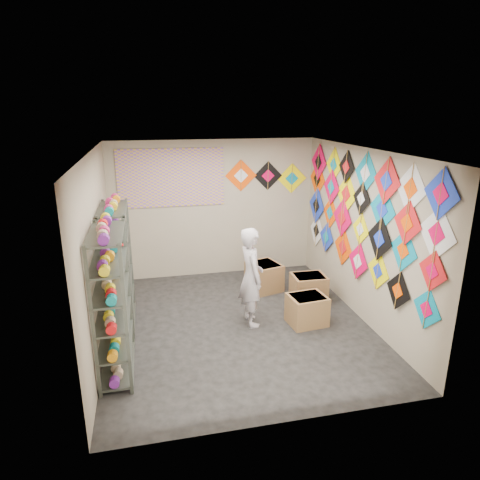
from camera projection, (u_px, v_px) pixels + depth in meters
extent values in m
plane|color=black|center=(238.00, 324.00, 6.75)|extent=(4.50, 4.50, 0.00)
plane|color=tan|center=(214.00, 209.00, 8.44)|extent=(4.00, 0.00, 4.00)
plane|color=tan|center=(286.00, 311.00, 4.25)|extent=(4.00, 0.00, 4.00)
plane|color=tan|center=(97.00, 253.00, 5.93)|extent=(0.00, 4.50, 4.50)
plane|color=tan|center=(361.00, 235.00, 6.76)|extent=(0.00, 4.50, 4.50)
plane|color=gray|center=(238.00, 151.00, 5.94)|extent=(4.50, 4.50, 0.00)
cube|color=#4C5147|center=(112.00, 304.00, 5.30)|extent=(0.40, 1.10, 1.90)
cube|color=#4C5147|center=(118.00, 267.00, 6.51)|extent=(0.40, 1.10, 1.90)
cylinder|color=#DE2973|center=(109.00, 314.00, 4.83)|extent=(0.12, 0.10, 0.12)
cylinder|color=orange|center=(110.00, 307.00, 5.01)|extent=(0.12, 0.10, 0.12)
cylinder|color=yellow|center=(111.00, 300.00, 5.18)|extent=(0.12, 0.10, 0.12)
cylinder|color=white|center=(112.00, 294.00, 5.36)|extent=(0.12, 0.10, 0.12)
cylinder|color=red|center=(113.00, 288.00, 5.54)|extent=(0.12, 0.10, 0.12)
cylinder|color=purple|center=(114.00, 282.00, 5.72)|extent=(0.12, 0.10, 0.12)
cylinder|color=tan|center=(115.00, 273.00, 6.04)|extent=(0.12, 0.10, 0.12)
cylinder|color=#0F8387|center=(116.00, 268.00, 6.22)|extent=(0.12, 0.10, 0.12)
cylinder|color=#DE2973|center=(117.00, 263.00, 6.40)|extent=(0.12, 0.10, 0.12)
cylinder|color=orange|center=(117.00, 259.00, 6.57)|extent=(0.12, 0.10, 0.12)
cylinder|color=yellow|center=(118.00, 255.00, 6.75)|extent=(0.12, 0.10, 0.12)
cylinder|color=white|center=(119.00, 251.00, 6.93)|extent=(0.12, 0.10, 0.12)
cube|color=#0682A1|center=(427.00, 309.00, 5.24)|extent=(0.03, 0.54, 0.54)
cube|color=black|center=(398.00, 291.00, 5.79)|extent=(0.04, 0.56, 0.56)
cube|color=#FFF002|center=(378.00, 271.00, 6.30)|extent=(0.02, 0.59, 0.59)
cube|color=#DF0145|center=(358.00, 261.00, 6.86)|extent=(0.04, 0.62, 0.61)
cube|color=#FF4800|center=(343.00, 247.00, 7.40)|extent=(0.02, 0.66, 0.66)
cube|color=#1936C6|center=(326.00, 237.00, 8.02)|extent=(0.03, 0.59, 0.58)
cube|color=white|center=(317.00, 230.00, 8.51)|extent=(0.03, 0.64, 0.64)
cube|color=red|center=(433.00, 271.00, 5.06)|extent=(0.02, 0.52, 0.52)
cube|color=#0682A1|center=(404.00, 250.00, 5.64)|extent=(0.04, 0.61, 0.61)
cube|color=black|center=(380.00, 239.00, 6.17)|extent=(0.03, 0.66, 0.66)
cube|color=#FFF002|center=(361.00, 229.00, 6.74)|extent=(0.02, 0.52, 0.52)
cube|color=#DF0145|center=(342.00, 218.00, 7.32)|extent=(0.01, 0.68, 0.68)
cube|color=#FF4800|center=(330.00, 213.00, 7.82)|extent=(0.02, 0.60, 0.60)
cube|color=#1936C6|center=(316.00, 206.00, 8.39)|extent=(0.03, 0.72, 0.72)
cube|color=white|center=(437.00, 234.00, 4.96)|extent=(0.02, 0.68, 0.68)
cube|color=red|center=(407.00, 223.00, 5.48)|extent=(0.03, 0.60, 0.60)
cube|color=#0682A1|center=(382.00, 209.00, 6.08)|extent=(0.02, 0.67, 0.67)
cube|color=black|center=(362.00, 199.00, 6.61)|extent=(0.03, 0.53, 0.53)
cube|color=#FFF002|center=(346.00, 194.00, 7.14)|extent=(0.04, 0.71, 0.71)
cube|color=#DF0145|center=(331.00, 187.00, 7.66)|extent=(0.01, 0.65, 0.65)
cube|color=#FF4800|center=(317.00, 179.00, 8.30)|extent=(0.01, 0.71, 0.71)
cube|color=#1936C6|center=(441.00, 194.00, 4.82)|extent=(0.01, 0.62, 0.62)
cube|color=white|center=(411.00, 189.00, 5.39)|extent=(0.03, 0.66, 0.66)
cube|color=red|center=(387.00, 181.00, 5.89)|extent=(0.04, 0.67, 0.67)
cube|color=#0682A1|center=(366.00, 173.00, 6.47)|extent=(0.03, 0.66, 0.66)
cube|color=black|center=(346.00, 167.00, 7.03)|extent=(0.02, 0.55, 0.55)
cube|color=#FFF002|center=(334.00, 165.00, 7.54)|extent=(0.02, 0.62, 0.62)
cube|color=#DF0145|center=(319.00, 162.00, 8.14)|extent=(0.02, 0.70, 0.70)
cube|color=#FF4800|center=(241.00, 176.00, 8.35)|extent=(0.63, 0.02, 0.63)
cube|color=black|center=(268.00, 176.00, 8.47)|extent=(0.58, 0.02, 0.58)
cube|color=#FFF002|center=(292.00, 178.00, 8.59)|extent=(0.61, 0.02, 0.61)
cube|color=#8050AE|center=(171.00, 178.00, 8.06)|extent=(2.00, 0.01, 1.10)
imported|color=beige|center=(251.00, 277.00, 6.58)|extent=(0.62, 0.46, 1.57)
cube|color=olive|center=(307.00, 310.00, 6.71)|extent=(0.61, 0.53, 0.47)
cube|color=olive|center=(309.00, 288.00, 7.52)|extent=(0.59, 0.49, 0.47)
cube|color=olive|center=(264.00, 277.00, 7.98)|extent=(0.67, 0.71, 0.51)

